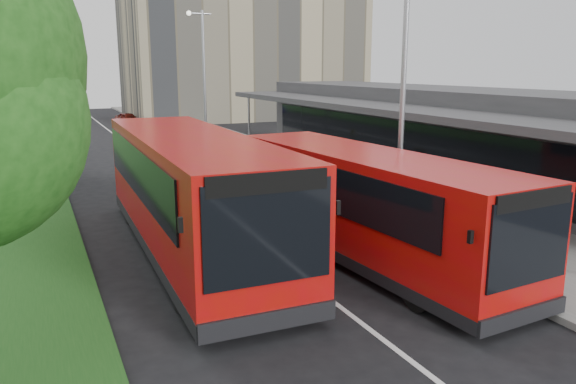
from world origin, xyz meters
name	(u,v)px	position (x,y,z in m)	size (l,w,h in m)	color
ground	(300,277)	(0.00, 0.00, 0.00)	(120.00, 120.00, 0.00)	black
pavement	(245,149)	(6.00, 20.00, 0.07)	(5.00, 80.00, 0.15)	slate
grass_verge	(3,165)	(-7.00, 20.00, 0.05)	(5.00, 80.00, 0.10)	#1B4917
lane_centre_line	(163,172)	(0.00, 15.00, 0.01)	(0.12, 70.00, 0.01)	silver
kerb_dashes	(206,156)	(3.30, 19.00, 0.01)	(0.12, 56.00, 0.01)	silver
office_block	(242,24)	(14.00, 42.00, 9.00)	(22.00, 12.00, 18.00)	tan
station_building	(444,134)	(10.86, 8.00, 2.04)	(7.70, 26.00, 4.00)	#323235
lamp_post_near	(401,73)	(4.12, 2.00, 4.72)	(1.44, 0.28, 8.00)	#94969C
lamp_post_far	(203,70)	(4.12, 22.00, 4.72)	(1.44, 0.28, 8.00)	#94969C
bus_main	(366,205)	(2.12, 0.48, 1.43)	(3.22, 10.01, 2.79)	#AA090D
bus_second	(191,193)	(-1.83, 2.84, 1.63)	(3.10, 11.29, 3.18)	#AA090D
litter_bin	(305,166)	(5.36, 10.59, 0.60)	(0.50, 0.50, 0.90)	#3A2A17
bollard	(242,145)	(4.93, 17.59, 0.71)	(0.18, 0.18, 1.11)	yellow
car_near	(128,118)	(2.17, 38.95, 0.52)	(1.22, 3.04, 1.04)	#53110B
car_far	(77,115)	(-1.52, 45.21, 0.51)	(1.08, 3.11, 1.02)	navy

